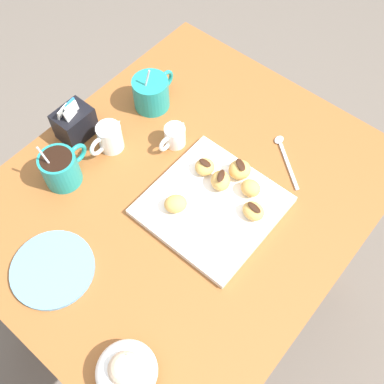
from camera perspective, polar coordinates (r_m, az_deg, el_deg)
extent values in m
plane|color=#665B51|center=(1.73, -0.71, -12.45)|extent=(8.00, 8.00, 0.00)
cube|color=#935628|center=(1.09, -1.10, -0.54)|extent=(0.93, 0.78, 0.04)
cube|color=#935628|center=(1.53, 18.72, -4.23)|extent=(0.07, 0.07, 0.68)
cube|color=#935628|center=(1.47, -21.57, -10.91)|extent=(0.07, 0.07, 0.68)
cube|color=#935628|center=(1.68, -0.43, 8.49)|extent=(0.07, 0.07, 0.68)
cube|color=white|center=(1.05, 2.52, -1.70)|extent=(0.28, 0.28, 0.02)
cylinder|color=teal|center=(1.10, -16.04, 2.75)|extent=(0.09, 0.09, 0.09)
torus|color=teal|center=(1.11, -14.10, 4.63)|extent=(0.06, 0.01, 0.06)
cylinder|color=black|center=(1.07, -16.50, 3.84)|extent=(0.07, 0.07, 0.01)
cylinder|color=silver|center=(1.07, -17.13, 3.14)|extent=(0.01, 0.05, 0.11)
cylinder|color=teal|center=(1.21, -5.12, 12.12)|extent=(0.09, 0.09, 0.09)
torus|color=teal|center=(1.24, -3.31, 13.74)|extent=(0.06, 0.01, 0.06)
cylinder|color=black|center=(1.19, -5.26, 13.33)|extent=(0.08, 0.08, 0.01)
cylinder|color=silver|center=(1.18, -5.87, 12.71)|extent=(0.03, 0.02, 0.11)
cylinder|color=white|center=(1.14, -10.14, 6.71)|extent=(0.06, 0.06, 0.07)
cone|color=white|center=(1.13, -9.31, 8.41)|extent=(0.02, 0.02, 0.02)
torus|color=white|center=(1.12, -11.61, 5.56)|extent=(0.05, 0.01, 0.05)
cylinder|color=white|center=(1.12, -10.37, 7.65)|extent=(0.05, 0.05, 0.01)
cube|color=black|center=(1.18, -14.37, 8.27)|extent=(0.09, 0.07, 0.08)
cube|color=white|center=(1.13, -14.92, 9.44)|extent=(0.04, 0.02, 0.03)
cube|color=#2D84D1|center=(1.15, -14.87, 10.24)|extent=(0.04, 0.01, 0.03)
cube|color=white|center=(1.14, -15.80, 9.57)|extent=(0.04, 0.02, 0.03)
cube|color=white|center=(1.14, -14.74, 9.96)|extent=(0.04, 0.01, 0.03)
ellipsoid|color=white|center=(0.91, -8.12, -21.20)|extent=(0.12, 0.12, 0.06)
sphere|color=beige|center=(0.89, -8.31, -20.94)|extent=(0.06, 0.06, 0.06)
ellipsoid|color=green|center=(0.87, -7.85, -20.11)|extent=(0.02, 0.03, 0.01)
cylinder|color=white|center=(1.14, -2.13, 7.00)|extent=(0.05, 0.05, 0.05)
cone|color=white|center=(1.13, -1.33, 8.30)|extent=(0.02, 0.02, 0.02)
torus|color=white|center=(1.12, -3.35, 5.97)|extent=(0.04, 0.01, 0.04)
cylinder|color=#381E11|center=(1.12, -2.16, 7.68)|extent=(0.04, 0.04, 0.01)
cylinder|color=#66A8DB|center=(1.03, -16.94, -9.15)|extent=(0.18, 0.18, 0.01)
cube|color=silver|center=(1.14, 11.83, 3.42)|extent=(0.10, 0.12, 0.00)
ellipsoid|color=silver|center=(1.18, 10.76, 6.41)|extent=(0.03, 0.02, 0.01)
ellipsoid|color=#DBA351|center=(1.05, 3.57, 1.42)|extent=(0.07, 0.07, 0.04)
ellipsoid|color=#381E11|center=(1.04, 3.62, 2.02)|extent=(0.04, 0.03, 0.00)
ellipsoid|color=#DBA351|center=(1.05, 7.30, 0.49)|extent=(0.04, 0.05, 0.04)
ellipsoid|color=#DBA351|center=(1.08, 1.61, 3.15)|extent=(0.05, 0.05, 0.03)
ellipsoid|color=#381E11|center=(1.06, 1.63, 3.66)|extent=(0.02, 0.03, 0.00)
ellipsoid|color=#DBA351|center=(1.02, 7.63, -2.35)|extent=(0.05, 0.06, 0.03)
ellipsoid|color=#381E11|center=(1.01, 7.74, -1.91)|extent=(0.02, 0.04, 0.00)
ellipsoid|color=#DBA351|center=(1.02, -2.05, -1.47)|extent=(0.07, 0.07, 0.03)
ellipsoid|color=#DBA351|center=(1.07, 5.96, 2.77)|extent=(0.07, 0.07, 0.04)
ellipsoid|color=#381E11|center=(1.06, 6.06, 3.40)|extent=(0.03, 0.04, 0.00)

